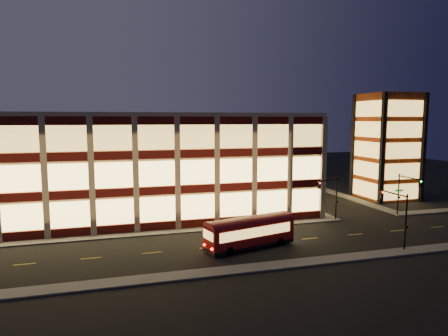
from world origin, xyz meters
name	(u,v)px	position (x,y,z in m)	size (l,w,h in m)	color
ground	(164,235)	(0.00, 0.00, 0.00)	(200.00, 200.00, 0.00)	black
sidewalk_office_south	(138,234)	(-3.00, 1.00, 0.07)	(54.00, 2.00, 0.15)	#514F4C
sidewalk_office_east	(283,197)	(23.00, 17.00, 0.07)	(2.00, 30.00, 0.15)	#514F4C
sidewalk_tower_south	(433,211)	(40.00, 1.00, 0.07)	(14.00, 2.00, 0.15)	#514F4C
sidewalk_tower_west	(338,194)	(34.00, 17.00, 0.07)	(2.00, 30.00, 0.15)	#514F4C
sidewalk_near	(183,275)	(0.00, -13.00, 0.07)	(100.00, 2.00, 0.15)	#514F4C
office_building	(130,161)	(-2.91, 16.91, 7.25)	(50.45, 30.45, 14.50)	tan
stair_tower	(387,147)	(39.95, 11.95, 8.99)	(8.60, 8.60, 18.00)	#8C3814
traffic_signal_far	(330,191)	(22.21, 0.24, 4.11)	(3.79, 1.87, 6.00)	black
traffic_signal_right	(406,189)	(33.50, -0.62, 4.10)	(1.20, 4.37, 6.00)	black
traffic_signal_near	(397,209)	(23.50, -11.03, 4.13)	(0.32, 4.45, 6.00)	black
trolley_bus	(250,230)	(8.22, -7.14, 1.88)	(10.34, 4.95, 3.40)	maroon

